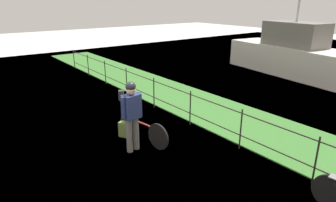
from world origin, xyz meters
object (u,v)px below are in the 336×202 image
object	(u,v)px
bicycle_main	(142,129)
terrier_dog	(132,103)
backpack_on_paving	(125,129)
cyclist_person	(132,111)
mooring_bollard	(121,95)
wooden_crate	(131,109)
moored_boat_near	(292,55)

from	to	relation	value
bicycle_main	terrier_dog	bearing A→B (deg)	-170.62
backpack_on_paving	cyclist_person	bearing A→B (deg)	136.74
mooring_bollard	terrier_dog	bearing A→B (deg)	-23.04
terrier_dog	mooring_bollard	xyz separation A→B (m)	(-2.85, 1.21, -0.77)
wooden_crate	terrier_dog	world-z (taller)	terrier_dog
terrier_dog	moored_boat_near	distance (m)	9.74
wooden_crate	cyclist_person	xyz separation A→B (m)	(0.64, -0.35, 0.24)
cyclist_person	mooring_bollard	world-z (taller)	cyclist_person
mooring_bollard	moored_boat_near	world-z (taller)	moored_boat_near
wooden_crate	cyclist_person	world-z (taller)	cyclist_person
terrier_dog	cyclist_person	distance (m)	0.71
bicycle_main	cyclist_person	bearing A→B (deg)	-59.86
mooring_bollard	bicycle_main	bearing A→B (deg)	-19.64
bicycle_main	wooden_crate	size ratio (longest dim) A/B	4.94
bicycle_main	backpack_on_paving	xyz separation A→B (m)	(-0.54, -0.21, -0.14)
cyclist_person	backpack_on_paving	xyz separation A→B (m)	(-0.78, 0.21, -0.80)
wooden_crate	mooring_bollard	distance (m)	3.13
terrier_dog	cyclist_person	world-z (taller)	cyclist_person
bicycle_main	terrier_dog	xyz separation A→B (m)	(-0.37, -0.06, 0.61)
wooden_crate	terrier_dog	bearing A→B (deg)	9.38
terrier_dog	mooring_bollard	size ratio (longest dim) A/B	0.91
backpack_on_paving	mooring_bollard	bearing A→B (deg)	-54.89
terrier_dog	moored_boat_near	xyz separation A→B (m)	(-1.48, 9.62, -0.04)
bicycle_main	terrier_dog	size ratio (longest dim) A/B	5.32
mooring_bollard	wooden_crate	bearing A→B (deg)	-23.28
bicycle_main	wooden_crate	bearing A→B (deg)	-170.62
bicycle_main	mooring_bollard	xyz separation A→B (m)	(-3.22, 1.15, -0.17)
mooring_bollard	moored_boat_near	distance (m)	8.56
backpack_on_paving	wooden_crate	bearing A→B (deg)	-163.27
bicycle_main	backpack_on_paving	distance (m)	0.59
bicycle_main	mooring_bollard	bearing A→B (deg)	160.36
bicycle_main	wooden_crate	xyz separation A→B (m)	(-0.40, -0.07, 0.42)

